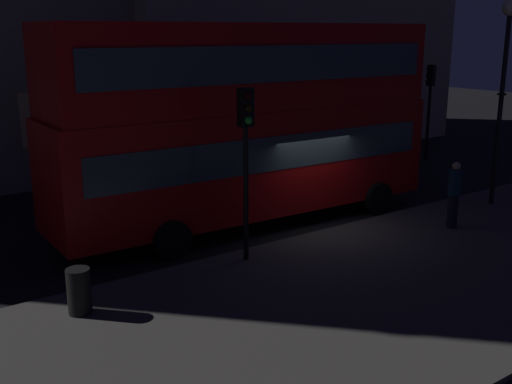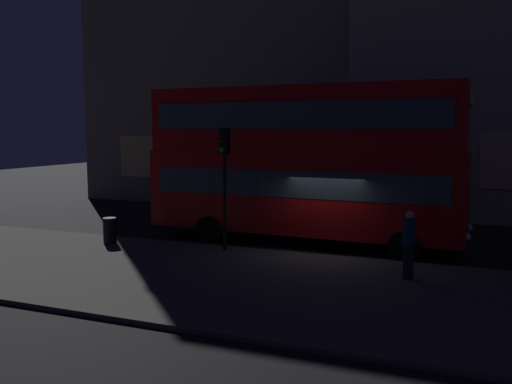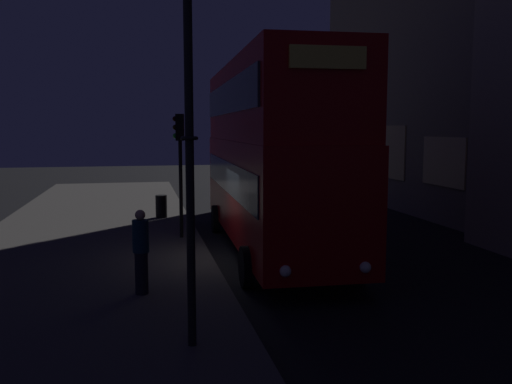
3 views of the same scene
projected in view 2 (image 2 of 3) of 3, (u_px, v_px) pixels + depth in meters
name	position (u px, v px, depth m)	size (l,w,h in m)	color
ground_plane	(326.00, 253.00, 17.44)	(80.00, 80.00, 0.00)	black
sidewalk_slab	(285.00, 287.00, 13.54)	(44.00, 7.16, 0.12)	#423F3D
building_with_clock	(247.00, 57.00, 31.72)	(16.66, 9.47, 16.83)	gray
double_decker_bus	(302.00, 158.00, 18.70)	(11.28, 3.19, 5.52)	#9E0C0C
traffic_light_near_kerb	(224.00, 163.00, 17.04)	(0.36, 0.38, 4.00)	black
pedestrian	(409.00, 244.00, 13.90)	(0.35, 0.35, 1.83)	black
litter_bin	(110.00, 230.00, 18.43)	(0.45, 0.45, 0.89)	black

